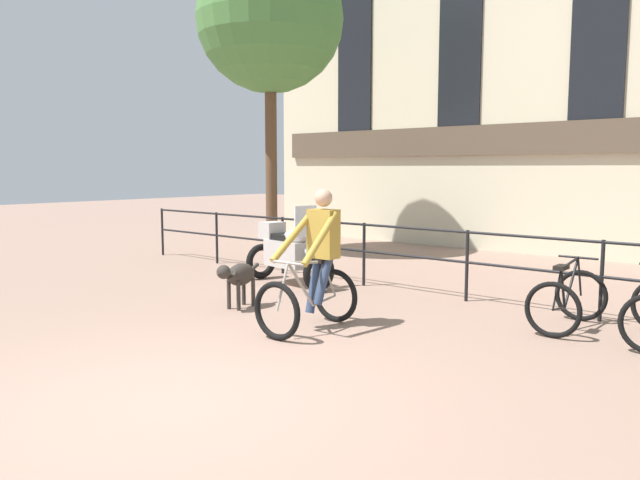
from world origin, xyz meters
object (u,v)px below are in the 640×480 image
Objects in this scene: cyclist_with_bike at (315,267)px; parked_bicycle_near_lamp at (568,300)px; parked_motorcycle at (288,252)px; dog at (238,276)px.

parked_bicycle_near_lamp is (2.35, 1.97, -0.41)m from cyclist_with_bike.
cyclist_with_bike reaches higher than parked_motorcycle.
parked_bicycle_near_lamp is at bearing -79.91° from parked_motorcycle.
parked_bicycle_near_lamp is at bearing 16.77° from dog.
parked_motorcycle is at bearing -0.16° from parked_bicycle_near_lamp.
cyclist_with_bike is 1.56m from dog.
parked_bicycle_near_lamp is (3.88, 1.84, -0.10)m from dog.
cyclist_with_bike is at bearing -121.22° from parked_motorcycle.
cyclist_with_bike is 1.88× the size of dog.
dog is at bearing -149.38° from parked_motorcycle.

